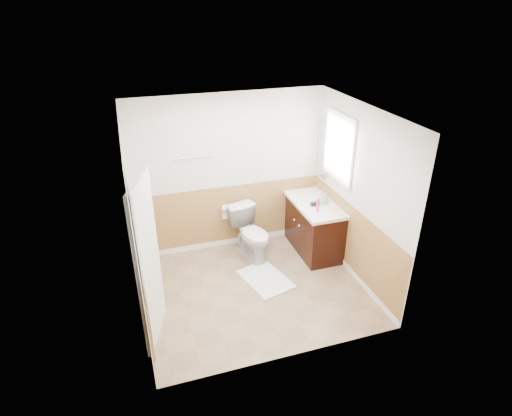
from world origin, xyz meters
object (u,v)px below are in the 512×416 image
object	(u,v)px
bath_mat	(265,279)
vanity_cabinet	(314,228)
lotion_bottle	(318,205)
soap_dispenser	(325,199)
toilet	(252,234)

from	to	relation	value
bath_mat	vanity_cabinet	bearing A→B (deg)	28.40
lotion_bottle	soap_dispenser	xyz separation A→B (m)	(0.22, 0.20, -0.02)
lotion_bottle	vanity_cabinet	bearing A→B (deg)	70.04
toilet	soap_dispenser	bearing A→B (deg)	-25.49
toilet	lotion_bottle	size ratio (longest dim) A/B	3.64
lotion_bottle	soap_dispenser	world-z (taller)	lotion_bottle
vanity_cabinet	lotion_bottle	distance (m)	0.63
bath_mat	toilet	bearing A→B (deg)	90.00
lotion_bottle	soap_dispenser	bearing A→B (deg)	42.50
bath_mat	vanity_cabinet	size ratio (longest dim) A/B	0.73
toilet	vanity_cabinet	world-z (taller)	same
toilet	vanity_cabinet	distance (m)	1.01
toilet	bath_mat	world-z (taller)	toilet
vanity_cabinet	soap_dispenser	world-z (taller)	soap_dispenser
vanity_cabinet	soap_dispenser	bearing A→B (deg)	-31.57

